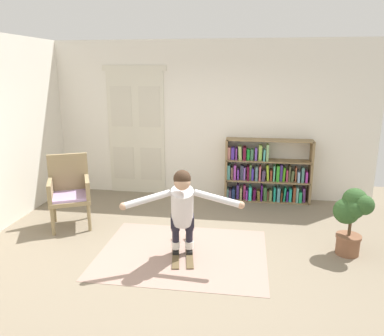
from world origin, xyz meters
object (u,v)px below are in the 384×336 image
at_px(potted_plant, 352,215).
at_px(skis_pair, 183,251).
at_px(bookshelf, 264,175).
at_px(wicker_chair, 69,189).
at_px(person_skier, 182,206).

xyz_separation_m(potted_plant, skis_pair, (-2.18, -0.28, -0.54)).
xyz_separation_m(bookshelf, potted_plant, (1.04, -1.97, 0.07)).
bearing_deg(potted_plant, wicker_chair, 174.58).
bearing_deg(person_skier, potted_plant, 12.04).
bearing_deg(bookshelf, skis_pair, -116.87).
height_order(wicker_chair, potted_plant, wicker_chair).
distance_m(wicker_chair, person_skier, 2.10).
height_order(wicker_chair, skis_pair, wicker_chair).
distance_m(bookshelf, person_skier, 2.68).
bearing_deg(potted_plant, skis_pair, -172.63).
bearing_deg(skis_pair, wicker_chair, 160.56).
distance_m(bookshelf, skis_pair, 2.56).
bearing_deg(wicker_chair, person_skier, -23.68).
relative_size(bookshelf, wicker_chair, 1.41).
distance_m(bookshelf, wicker_chair, 3.42).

